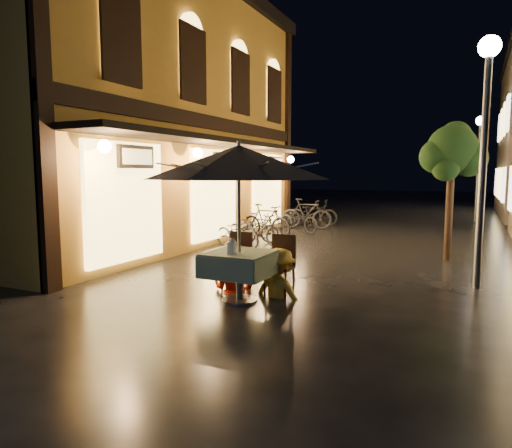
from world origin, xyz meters
The scene contains 19 objects.
ground centered at (0.00, 0.00, 0.00)m, with size 90.00×90.00×0.00m, color black.
west_building centered at (-5.72, 4.00, 3.71)m, with size 5.90×11.40×7.40m.
street_tree centered at (2.41, 4.51, 2.42)m, with size 1.43×1.20×3.15m.
streetlamp_near centered at (3.00, 2.00, 2.92)m, with size 0.36×0.36×4.23m.
streetlamp_far centered at (3.00, 14.00, 2.92)m, with size 0.36×0.36×4.23m.
cafe_table centered at (-0.33, -0.52, 0.59)m, with size 0.99×0.99×0.78m.
patio_umbrella centered at (-0.33, -0.52, 2.15)m, with size 2.84×2.84×2.46m.
cafe_chair_left centered at (-0.73, 0.22, 0.54)m, with size 0.42×0.42×0.97m.
cafe_chair_right centered at (0.07, 0.22, 0.54)m, with size 0.42×0.42×0.97m.
table_lantern centered at (-0.33, -0.75, 0.92)m, with size 0.16×0.16×0.25m.
person_orange centered at (-0.72, 0.03, 0.79)m, with size 0.76×0.60×1.57m, color red.
person_yellow centered at (0.10, 0.04, 0.76)m, with size 0.98×0.57×1.52m, color yellow.
bicycle_0 centered at (-2.75, 3.98, 0.40)m, with size 0.53×1.53×0.80m, color black.
bicycle_1 centered at (-2.32, 4.53, 0.45)m, with size 0.42×1.49×0.90m, color black.
bicycle_2 centered at (-2.79, 4.98, 0.41)m, with size 0.55×1.58×0.83m, color black.
bicycle_3 centered at (-2.79, 5.92, 0.52)m, with size 0.49×1.73×1.04m, color black.
bicycle_4 centered at (-2.35, 7.64, 0.44)m, with size 0.59×1.68×0.88m, color black.
bicycle_5 centered at (-2.42, 8.60, 0.54)m, with size 0.51×1.79×1.08m, color #212128.
bicycle_6 centered at (-2.54, 9.65, 0.49)m, with size 0.65×1.86×0.98m, color black.
Camera 1 is at (2.87, -6.65, 2.00)m, focal length 32.00 mm.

